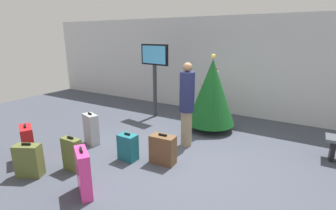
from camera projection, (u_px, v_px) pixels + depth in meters
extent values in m
plane|color=#424754|center=(182.00, 161.00, 5.04)|extent=(16.00, 16.00, 0.00)
cube|color=silver|center=(238.00, 67.00, 7.73)|extent=(16.00, 0.20, 3.06)
cylinder|color=#4C3319|center=(210.00, 126.00, 6.72)|extent=(0.12, 0.12, 0.19)
cone|color=#14511E|center=(212.00, 92.00, 6.47)|extent=(1.26, 1.26, 1.72)
sphere|color=#F2D84C|center=(213.00, 56.00, 6.22)|extent=(0.12, 0.12, 0.12)
sphere|color=red|center=(203.00, 86.00, 6.55)|extent=(0.08, 0.08, 0.08)
sphere|color=red|center=(216.00, 70.00, 6.33)|extent=(0.08, 0.08, 0.08)
sphere|color=red|center=(210.00, 69.00, 6.39)|extent=(0.08, 0.08, 0.08)
sphere|color=silver|center=(217.00, 72.00, 6.34)|extent=(0.08, 0.08, 0.08)
cylinder|color=#333338|center=(155.00, 91.00, 7.67)|extent=(0.12, 0.12, 1.62)
cube|color=black|center=(154.00, 55.00, 7.37)|extent=(1.00, 0.22, 0.61)
cube|color=#4CB2F2|center=(154.00, 55.00, 7.33)|extent=(0.89, 0.14, 0.52)
cube|color=black|center=(332.00, 149.00, 5.08)|extent=(0.08, 0.35, 0.42)
cylinder|color=gray|center=(186.00, 128.00, 5.67)|extent=(0.25, 0.25, 0.83)
cylinder|color=#1E234C|center=(187.00, 92.00, 5.44)|extent=(0.47, 0.47, 0.88)
sphere|color=#8C6647|center=(188.00, 67.00, 5.29)|extent=(0.20, 0.20, 0.20)
cube|color=#B2191E|center=(28.00, 144.00, 5.00)|extent=(0.54, 0.42, 0.72)
cube|color=black|center=(25.00, 126.00, 4.90)|extent=(0.17, 0.11, 0.04)
cube|color=#19606B|center=(128.00, 147.00, 5.04)|extent=(0.38, 0.26, 0.54)
cube|color=black|center=(127.00, 134.00, 4.96)|extent=(0.13, 0.03, 0.04)
cube|color=#E5388C|center=(83.00, 173.00, 3.90)|extent=(0.53, 0.43, 0.75)
cube|color=black|center=(81.00, 150.00, 3.79)|extent=(0.17, 0.12, 0.04)
cube|color=#59602D|center=(29.00, 161.00, 4.44)|extent=(0.50, 0.40, 0.60)
cube|color=black|center=(26.00, 144.00, 4.35)|extent=(0.15, 0.10, 0.04)
cube|color=#9EA0A5|center=(91.00, 129.00, 5.78)|extent=(0.45, 0.32, 0.72)
cube|color=black|center=(90.00, 114.00, 5.68)|extent=(0.14, 0.07, 0.04)
cube|color=#59602D|center=(72.00, 154.00, 4.64)|extent=(0.39, 0.16, 0.63)
cube|color=black|center=(70.00, 138.00, 4.55)|extent=(0.14, 0.03, 0.04)
cube|color=brown|center=(163.00, 150.00, 4.89)|extent=(0.51, 0.29, 0.58)
cube|color=black|center=(163.00, 135.00, 4.81)|extent=(0.18, 0.04, 0.04)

